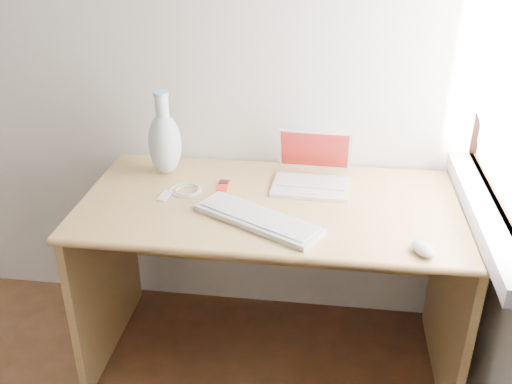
# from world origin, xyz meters

# --- Properties ---
(back_wall) EXTENTS (3.50, 0.04, 2.60)m
(back_wall) POSITION_xyz_m (0.00, 1.75, 1.30)
(back_wall) COLOR silver
(back_wall) RESTS_ON floor
(desk) EXTENTS (1.40, 0.70, 0.74)m
(desk) POSITION_xyz_m (0.97, 1.46, 0.53)
(desk) COLOR tan
(desk) RESTS_ON floor
(laptop) EXTENTS (0.30, 0.25, 0.20)m
(laptop) POSITION_xyz_m (1.10, 1.54, 0.79)
(laptop) COLOR white
(laptop) RESTS_ON desk
(external_keyboard) EXTENTS (0.47, 0.35, 0.02)m
(external_keyboard) POSITION_xyz_m (0.93, 1.22, 0.75)
(external_keyboard) COLOR white
(external_keyboard) RESTS_ON desk
(mouse) EXTENTS (0.10, 0.12, 0.04)m
(mouse) POSITION_xyz_m (1.47, 1.09, 0.76)
(mouse) COLOR white
(mouse) RESTS_ON desk
(ipod) EXTENTS (0.04, 0.09, 0.01)m
(ipod) POSITION_xyz_m (0.76, 1.48, 0.75)
(ipod) COLOR red
(ipod) RESTS_ON desk
(cable_coil) EXTENTS (0.14, 0.14, 0.01)m
(cable_coil) POSITION_xyz_m (0.63, 1.42, 0.75)
(cable_coil) COLOR white
(cable_coil) RESTS_ON desk
(remote) EXTENTS (0.04, 0.09, 0.01)m
(remote) POSITION_xyz_m (0.56, 1.36, 0.75)
(remote) COLOR white
(remote) RESTS_ON desk
(vase) EXTENTS (0.13, 0.13, 0.34)m
(vase) POSITION_xyz_m (0.51, 1.57, 0.88)
(vase) COLOR silver
(vase) RESTS_ON desk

